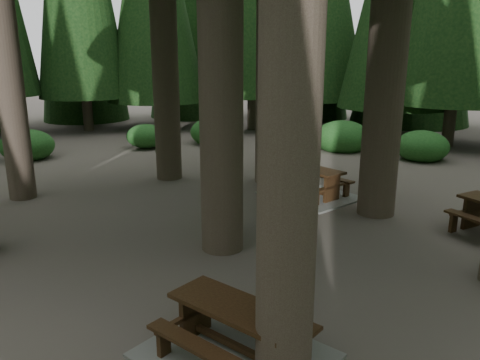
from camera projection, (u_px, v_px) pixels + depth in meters
The scene contains 4 objects.
ground at pixel (187, 241), 9.85m from camera, with size 80.00×80.00×0.00m, color #584F48.
picnic_table_a at pixel (235, 340), 6.00m from camera, with size 2.29×1.91×0.76m.
picnic_table_c at pixel (310, 187), 12.95m from camera, with size 2.76×2.44×0.81m.
shrub_ring at pixel (236, 221), 9.90m from camera, with size 23.86×24.64×1.49m.
Camera 1 is at (6.53, -6.56, 3.78)m, focal length 35.00 mm.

